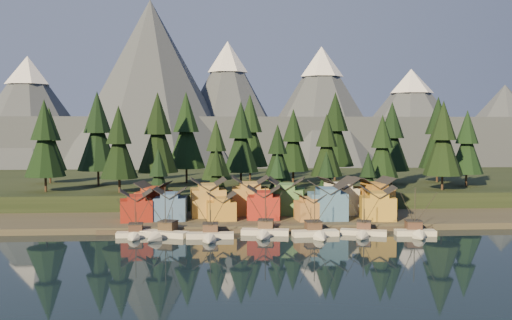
{
  "coord_description": "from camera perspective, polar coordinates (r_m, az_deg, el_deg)",
  "views": [
    {
      "loc": [
        -12.57,
        -118.48,
        25.13
      ],
      "look_at": [
        -1.68,
        30.0,
        16.36
      ],
      "focal_mm": 40.0,
      "sensor_mm": 36.0,
      "label": 1
    }
  ],
  "objects": [
    {
      "name": "tree_hill_9",
      "position": [
        177.01,
        7.07,
        1.24
      ],
      "size": [
        9.91,
        9.91,
        23.09
      ],
      "color": "#332319",
      "rests_on": "hillside"
    },
    {
      "name": "house_back_1",
      "position": [
        150.87,
        -4.81,
        -3.64
      ],
      "size": [
        9.63,
        9.73,
        10.02
      ],
      "rotation": [
        0.0,
        0.0,
        0.08
      ],
      "color": "#A47E3A",
      "rests_on": "shore_strip"
    },
    {
      "name": "tree_hill_16",
      "position": [
        204.21,
        -19.95,
        1.74
      ],
      "size": [
        11.02,
        11.02,
        25.67
      ],
      "color": "#332319",
      "rests_on": "hillside"
    },
    {
      "name": "house_back_0",
      "position": [
        153.88,
        -10.19,
        -3.74
      ],
      "size": [
        9.85,
        9.6,
        8.98
      ],
      "rotation": [
        0.0,
        0.0,
        -0.23
      ],
      "color": "maroon",
      "rests_on": "shore_strip"
    },
    {
      "name": "boat_2",
      "position": [
        128.39,
        -4.64,
        -6.94
      ],
      "size": [
        10.97,
        11.91,
        11.87
      ],
      "rotation": [
        0.0,
        0.0,
        -0.03
      ],
      "color": "beige",
      "rests_on": "ground"
    },
    {
      "name": "tree_shore_2",
      "position": [
        160.13,
        2.12,
        -1.89
      ],
      "size": [
        7.03,
        7.03,
        16.38
      ],
      "color": "#332319",
      "rests_on": "shore_strip"
    },
    {
      "name": "tree_hill_10",
      "position": [
        203.0,
        7.92,
        2.76
      ],
      "size": [
        13.42,
        13.42,
        31.26
      ],
      "color": "#332319",
      "rests_on": "hillside"
    },
    {
      "name": "tree_hill_13",
      "position": [
        180.1,
        18.2,
        1.8
      ],
      "size": [
        11.57,
        11.57,
        26.94
      ],
      "color": "#332319",
      "rests_on": "hillside"
    },
    {
      "name": "tree_hill_4",
      "position": [
        193.72,
        -6.99,
        2.67
      ],
      "size": [
        13.24,
        13.24,
        30.84
      ],
      "color": "#332319",
      "rests_on": "hillside"
    },
    {
      "name": "boat_6",
      "position": [
        136.4,
        15.75,
        -6.33
      ],
      "size": [
        9.64,
        10.33,
        12.18
      ],
      "rotation": [
        0.0,
        0.0,
        -0.09
      ],
      "color": "beige",
      "rests_on": "ground"
    },
    {
      "name": "tree_hill_0",
      "position": [
        177.55,
        -20.37,
        1.77
      ],
      "size": [
        11.63,
        11.63,
        27.1
      ],
      "color": "#332319",
      "rests_on": "hillside"
    },
    {
      "name": "tree_hill_12",
      "position": [
        193.6,
        13.43,
        2.04
      ],
      "size": [
        11.73,
        11.73,
        27.33
      ],
      "color": "#332319",
      "rests_on": "hillside"
    },
    {
      "name": "tree_hill_2",
      "position": [
        168.81,
        -13.55,
        1.46
      ],
      "size": [
        10.83,
        10.83,
        25.23
      ],
      "color": "#332319",
      "rests_on": "hillside"
    },
    {
      "name": "house_front_6",
      "position": [
        148.22,
        12.07,
        -4.13
      ],
      "size": [
        9.61,
        9.22,
        8.5
      ],
      "rotation": [
        0.0,
        0.0,
        -0.15
      ],
      "color": "#B0862D",
      "rests_on": "shore_strip"
    },
    {
      "name": "tree_hill_11",
      "position": [
        176.03,
        12.51,
        1.1
      ],
      "size": [
        9.75,
        9.75,
        22.7
      ],
      "color": "#332319",
      "rests_on": "hillside"
    },
    {
      "name": "house_back_5",
      "position": [
        158.11,
        11.74,
        -3.4
      ],
      "size": [
        9.74,
        9.84,
        9.88
      ],
      "rotation": [
        0.0,
        0.0,
        0.11
      ],
      "color": "#9F6B28",
      "rests_on": "shore_strip"
    },
    {
      "name": "tree_hill_1",
      "position": [
        190.22,
        -15.56,
        2.5
      ],
      "size": [
        13.07,
        13.07,
        30.45
      ],
      "color": "#332319",
      "rests_on": "hillside"
    },
    {
      "name": "boat_1",
      "position": [
        131.43,
        -9.44,
        -6.66
      ],
      "size": [
        11.74,
        12.23,
        12.64
      ],
      "rotation": [
        0.0,
        0.0,
        -0.38
      ],
      "color": "beige",
      "rests_on": "ground"
    },
    {
      "name": "tree_shore_3",
      "position": [
        162.25,
        7.05,
        -1.79
      ],
      "size": [
        7.15,
        7.15,
        16.67
      ],
      "color": "#332319",
      "rests_on": "shore_strip"
    },
    {
      "name": "house_front_2",
      "position": [
        144.98,
        -3.51,
        -4.55
      ],
      "size": [
        7.76,
        7.81,
        6.99
      ],
      "rotation": [
        0.0,
        0.0,
        0.09
      ],
      "color": "#AF7E2D",
      "rests_on": "shore_strip"
    },
    {
      "name": "boat_4",
      "position": [
        131.35,
        6.09,
        -6.68
      ],
      "size": [
        11.03,
        11.85,
        12.1
      ],
      "rotation": [
        0.0,
        0.0,
        0.09
      ],
      "color": "silver",
      "rests_on": "ground"
    },
    {
      "name": "tree_shore_0",
      "position": [
        159.84,
        -9.72,
        -1.68
      ],
      "size": [
        7.62,
        7.62,
        17.75
      ],
      "color": "#332319",
      "rests_on": "shore_strip"
    },
    {
      "name": "house_front_1",
      "position": [
        146.28,
        -8.53,
        -4.26
      ],
      "size": [
        8.2,
        7.9,
        8.21
      ],
      "rotation": [
        0.0,
        0.0,
        -0.04
      ],
      "color": "#3A5A8A",
      "rests_on": "shore_strip"
    },
    {
      "name": "tree_shore_4",
      "position": [
        165.01,
        11.14,
        -1.76
      ],
      "size": [
        7.11,
        7.11,
        16.57
      ],
      "color": "#332319",
      "rests_on": "shore_strip"
    },
    {
      "name": "dock",
      "position": [
        137.78,
        1.12,
        -6.93
      ],
      "size": [
        80.0,
        4.0,
        1.0
      ],
      "primitive_type": "cube",
      "color": "#4B4336",
      "rests_on": "ground"
    },
    {
      "name": "tree_hill_5",
      "position": [
        168.65,
        -4.0,
        0.81
      ],
      "size": [
        9.13,
        9.13,
        21.27
      ],
      "color": "#332319",
      "rests_on": "hillside"
    },
    {
      "name": "house_front_0",
      "position": [
        146.14,
        -11.9,
        -4.38
      ],
      "size": [
        8.94,
        8.59,
        7.8
      ],
      "rotation": [
        0.0,
        0.0,
        0.17
      ],
      "color": "maroon",
      "rests_on": "shore_strip"
    },
    {
      "name": "boat_5",
      "position": [
        134.1,
        10.68,
        -6.61
      ],
      "size": [
        11.24,
        11.69,
        11.27
      ],
      "rotation": [
        0.0,
        0.0,
        -0.31
      ],
      "color": "beige",
      "rests_on": "ground"
    },
    {
      "name": "mountain_ridge",
      "position": [
        332.18,
        -2.75,
        3.53
      ],
      "size": [
        560.0,
        190.0,
        90.0
      ],
      "color": "#4E5664",
      "rests_on": "ground"
    },
    {
      "name": "house_front_3",
      "position": [
        146.51,
        0.78,
        -4.15
      ],
      "size": [
        9.11,
        8.76,
        8.47
      ],
      "rotation": [
        0.0,
        0.0,
        -0.11
      ],
      "color": "maroon",
      "rests_on": "shore_strip"
    },
    {
      "name": "house_back_2",
      "position": [
        153.67,
        -0.61,
        -3.45
      ],
      "size": [
        9.72,
        8.94,
        10.24
      ],
      "rotation": [
        0.0,
        0.0,
        -0.01
      ],
      "color": "olive",
      "rests_on": "shore_strip"
    },
    {
      "name": "tree_hill_6",
      "position": [
        183.73,
        -1.52,
        2.07
      ],
      "size": [
        11.74,
        11.74,
        27.36
      ],
      "color": "#332319",
      "rests_on": "hillside"
    },
    {
      "name": "tree_hill_8",
      "position": [
        192.4,
        3.75,
        1.75
      ],
      "size": [
        10.78,
        10.78,
        25.11
      ],
      "color": "#332319",
      "rests_on": "hillside"
    },
    {
      "name": "shore_strip",
      "position": [
        160.84,
        0.34,
        -5.35
      ],
      "size": [
        400.0,
        50.0,
        1.5
      ],
      "primitive_type": "cube",
      "color": "#3B372B",
      "rests_on": "ground"
    },
    {
      "name": "house_front_4",
      "position": [
        144.95,
        5.39,
        -4.59
      ],
      "size": [
        7.43,
        7.9,
        6.86
      ],
      "rotation": [
        0.0,
        0.0,
        0.11
      ],
      "color": "#A6723B",
      "rests_on": "shore_strip"
    },
    {
      "name": "house_back_3",
      "position": [
        154.25,
        3.01,
        -3.5
      ],
      "size": [
        11.24,
        10.41,
        9.86
      ],
      "rotation": [
        0.0,
        0.0,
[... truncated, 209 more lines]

